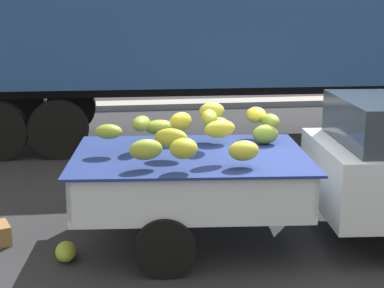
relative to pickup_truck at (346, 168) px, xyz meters
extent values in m
plane|color=#28282B|center=(-0.50, 0.07, -0.89)|extent=(220.00, 220.00, 0.00)
cube|color=gray|center=(-0.50, 9.31, -0.81)|extent=(80.00, 0.80, 0.16)
cube|color=silver|center=(-1.82, 0.16, -0.31)|extent=(2.69, 1.99, 0.08)
cube|color=silver|center=(-1.74, 1.02, -0.05)|extent=(2.53, 0.28, 0.44)
cube|color=silver|center=(-1.90, -0.69, -0.05)|extent=(2.53, 0.28, 0.44)
cube|color=silver|center=(-0.58, 0.05, -0.05)|extent=(0.21, 1.76, 0.44)
cube|color=silver|center=(-3.06, 0.28, -0.05)|extent=(0.21, 1.76, 0.44)
cube|color=#B21914|center=(-1.74, 1.05, -0.09)|extent=(2.43, 0.24, 0.07)
cube|color=navy|center=(-1.82, 0.16, 0.18)|extent=(2.82, 2.12, 0.03)
ellipsoid|color=olive|center=(-0.86, 0.47, 0.32)|extent=(0.34, 0.25, 0.23)
ellipsoid|color=#91A32F|center=(-2.36, -0.38, 0.40)|extent=(0.40, 0.28, 0.22)
ellipsoid|color=gold|center=(-1.55, -0.22, 0.56)|extent=(0.42, 0.31, 0.19)
ellipsoid|color=olive|center=(-1.41, 0.60, 0.40)|extent=(0.30, 0.22, 0.24)
ellipsoid|color=gold|center=(-1.98, -0.53, 0.43)|extent=(0.38, 0.36, 0.21)
ellipsoid|color=olive|center=(-2.13, 0.65, 0.41)|extent=(0.40, 0.30, 0.17)
ellipsoid|color=yellow|center=(-1.86, 0.73, 0.46)|extent=(0.38, 0.36, 0.23)
ellipsoid|color=gold|center=(-1.46, 0.81, 0.57)|extent=(0.35, 0.26, 0.21)
ellipsoid|color=gold|center=(-1.58, 0.34, 0.56)|extent=(0.27, 0.37, 0.20)
ellipsoid|color=olive|center=(-2.36, 0.38, 0.52)|extent=(0.30, 0.40, 0.17)
ellipsoid|color=olive|center=(-0.76, 0.61, 0.45)|extent=(0.24, 0.33, 0.18)
ellipsoid|color=gold|center=(-2.06, -0.04, 0.43)|extent=(0.42, 0.32, 0.22)
ellipsoid|color=olive|center=(-2.74, 0.24, 0.46)|extent=(0.34, 0.27, 0.17)
ellipsoid|color=yellow|center=(-0.88, 0.84, 0.49)|extent=(0.29, 0.34, 0.20)
ellipsoid|color=gold|center=(-1.35, -0.48, 0.38)|extent=(0.36, 0.28, 0.21)
cylinder|color=black|center=(0.72, 0.78, -0.57)|extent=(0.66, 0.26, 0.64)
cylinder|color=black|center=(-2.04, 1.04, -0.57)|extent=(0.66, 0.26, 0.64)
cylinder|color=black|center=(-2.20, -0.66, -0.57)|extent=(0.66, 0.26, 0.64)
cube|color=navy|center=(-0.03, 5.37, 1.71)|extent=(12.07, 2.89, 2.70)
cube|color=black|center=(-0.03, 5.37, 0.21)|extent=(11.05, 0.76, 0.30)
cylinder|color=black|center=(-3.59, 6.68, -0.35)|extent=(1.09, 0.33, 1.08)
cylinder|color=black|center=(-3.67, 4.29, -0.35)|extent=(1.09, 0.33, 1.08)
cylinder|color=black|center=(-4.67, 6.72, -0.35)|extent=(1.09, 0.33, 1.08)
ellipsoid|color=#92A32E|center=(-3.25, -0.13, -0.79)|extent=(0.24, 0.37, 0.20)
camera|label=1|loc=(-2.69, -6.05, 1.84)|focal=53.15mm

